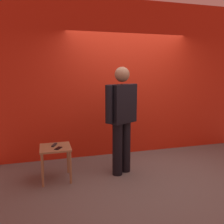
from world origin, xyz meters
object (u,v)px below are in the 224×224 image
object	(u,v)px
cell_phone	(58,148)
tv_remote	(54,145)
standing_person	(122,115)
side_table	(55,152)

from	to	relation	value
cell_phone	tv_remote	distance (m)	0.19
standing_person	side_table	distance (m)	1.24
cell_phone	standing_person	bearing A→B (deg)	34.61
side_table	tv_remote	bearing A→B (deg)	99.71
side_table	cell_phone	world-z (taller)	cell_phone
cell_phone	tv_remote	xyz separation A→B (m)	(-0.05, 0.18, 0.01)
tv_remote	standing_person	bearing A→B (deg)	15.41
standing_person	tv_remote	distance (m)	1.21
side_table	tv_remote	xyz separation A→B (m)	(-0.01, 0.07, 0.10)
standing_person	cell_phone	bearing A→B (deg)	-176.56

